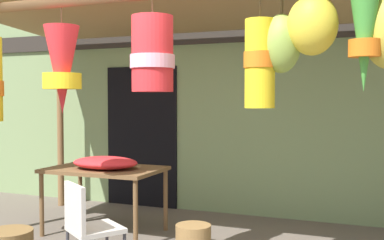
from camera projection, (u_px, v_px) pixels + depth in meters
The scene contains 6 objects.
shop_facade at pixel (205, 70), 6.49m from camera, with size 11.32×0.29×3.88m.
market_stall_canopy at pixel (180, 19), 4.73m from camera, with size 5.16×2.39×2.71m.
display_table at pixel (105, 174), 5.35m from camera, with size 1.28×0.83×0.75m.
flower_heap_on_table at pixel (106, 163), 5.26m from camera, with size 0.77×0.54×0.14m.
folding_chair at pixel (87, 223), 3.91m from camera, with size 0.56×0.56×0.84m.
wicker_basket_by_table at pixel (193, 236), 4.84m from camera, with size 0.37×0.37×0.24m, color olive.
Camera 1 is at (2.22, -3.60, 1.53)m, focal length 43.98 mm.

